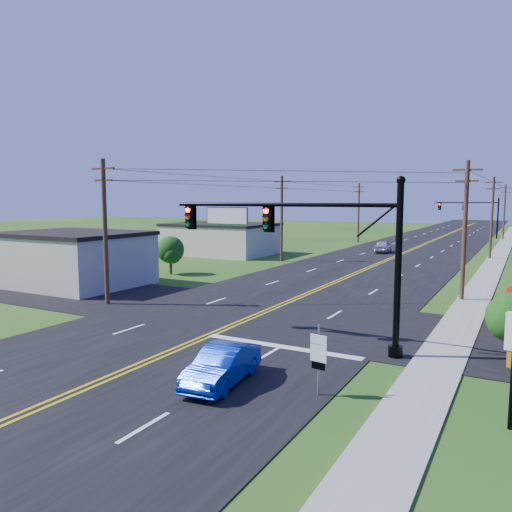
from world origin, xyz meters
The scene contains 19 objects.
ground centered at (0.00, 0.00, 0.00)m, with size 260.00×260.00×0.00m, color #1A4714.
road_main centered at (0.00, 50.00, 0.02)m, with size 16.00×220.00×0.04m, color black.
road_cross centered at (0.00, 12.00, 0.02)m, with size 70.00×10.00×0.04m, color black.
sidewalk centered at (10.50, 40.00, 0.04)m, with size 2.00×160.00×0.08m, color gray.
signal_mast_main centered at (4.34, 8.00, 4.75)m, with size 11.30×0.60×7.48m.
signal_mast_far centered at (4.44, 80.00, 4.55)m, with size 10.98×0.60×7.48m.
cream_bldg_near centered at (-17.00, 14.00, 2.06)m, with size 10.20×8.20×4.10m.
cream_bldg_far centered at (-19.00, 38.00, 1.86)m, with size 12.20×9.20×3.70m.
utility_pole_left_a centered at (-9.50, 10.00, 4.72)m, with size 1.80×0.28×9.00m.
utility_pole_left_b centered at (-9.50, 35.00, 4.72)m, with size 1.80×0.28×9.00m.
utility_pole_left_c centered at (-9.50, 62.00, 4.72)m, with size 1.80×0.28×9.00m.
utility_pole_right_a centered at (9.80, 22.00, 4.72)m, with size 1.80×0.28×9.00m.
utility_pole_right_b centered at (9.80, 48.00, 4.72)m, with size 1.80×0.28×9.00m.
utility_pole_right_c centered at (9.80, 78.00, 4.72)m, with size 1.80×0.28×9.00m.
shrub_corner centered at (13.00, 9.50, 1.85)m, with size 2.00×2.00×2.86m.
tree_left centered at (-14.00, 22.00, 2.16)m, with size 2.40×2.40×3.37m.
blue_car centered at (4.12, 1.98, 0.67)m, with size 1.41×4.04×1.33m, color #082AB2.
distant_car centered at (-2.23, 48.70, 0.72)m, with size 1.70×4.23×1.44m, color silver.
route_sign centered at (7.50, 2.62, 1.42)m, with size 0.61×0.14×2.43m.
Camera 1 is at (13.37, -12.43, 6.54)m, focal length 35.00 mm.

